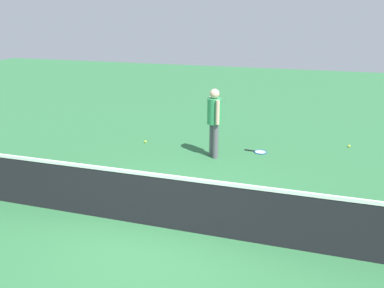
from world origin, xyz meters
The scene contains 8 objects.
ground_plane centered at (0.00, 0.00, 0.00)m, with size 40.00×40.00×0.00m, color #2D6B3D.
court_net centered at (0.00, 0.00, 0.50)m, with size 10.09×0.09×1.07m.
player_near_side centered at (-0.03, -3.54, 1.01)m, with size 0.47×0.48×1.70m.
tennis_racket_near_player centered at (-1.08, -4.18, 0.01)m, with size 0.60×0.35×0.03m.
tennis_ball_near_player centered at (0.07, -1.06, 0.03)m, with size 0.07×0.07×0.07m, color #C6E033.
tennis_ball_by_net centered at (2.03, -4.02, 0.03)m, with size 0.07×0.07×0.07m, color #C6E033.
tennis_ball_midcourt centered at (-1.03, -1.42, 0.03)m, with size 0.07×0.07×0.07m, color #C6E033.
tennis_ball_baseline centered at (-3.30, -5.28, 0.03)m, with size 0.07×0.07×0.07m, color #C6E033.
Camera 1 is at (-2.22, 5.37, 3.44)m, focal length 36.70 mm.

